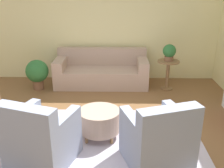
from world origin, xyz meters
TOP-DOWN VIEW (x-y plane):
  - ground_plane at (0.00, 0.00)m, footprint 16.00×16.00m
  - wall_back at (0.00, 3.05)m, footprint 9.99×0.12m
  - rug at (0.00, 0.00)m, footprint 3.15×2.11m
  - couch at (-0.14, 2.51)m, footprint 2.20×0.89m
  - armchair_left at (-0.79, -0.57)m, footprint 1.01×1.00m
  - armchair_right at (0.79, -0.57)m, footprint 1.01×1.00m
  - ottoman_table at (-0.04, 0.11)m, footprint 0.66×0.66m
  - side_table at (1.41, 2.22)m, footprint 0.50×0.50m
  - potted_plant_on_side_table at (1.41, 2.22)m, footprint 0.29×0.29m
  - potted_plant_floor at (-1.62, 2.17)m, footprint 0.52×0.52m

SIDE VIEW (x-z plane):
  - ground_plane at x=0.00m, z-range 0.00..0.00m
  - rug at x=0.00m, z-range 0.00..0.01m
  - ottoman_table at x=-0.04m, z-range 0.07..0.53m
  - couch at x=-0.14m, z-range -0.12..0.74m
  - armchair_left at x=-0.79m, z-range -0.11..0.85m
  - armchair_right at x=0.79m, z-range -0.11..0.85m
  - potted_plant_floor at x=-1.62m, z-range 0.06..0.77m
  - side_table at x=1.41m, z-range 0.12..0.81m
  - potted_plant_on_side_table at x=1.41m, z-range 0.71..1.09m
  - wall_back at x=0.00m, z-range 0.00..2.80m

